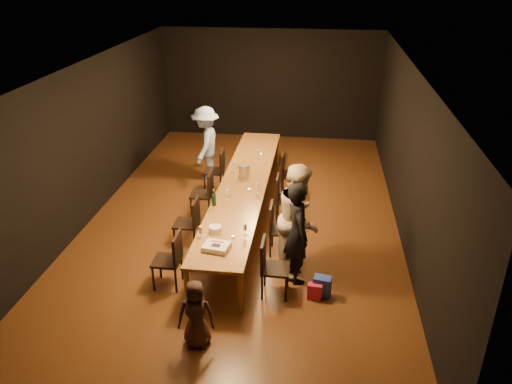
# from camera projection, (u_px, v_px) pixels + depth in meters

# --- Properties ---
(ground) EXTENTS (10.00, 10.00, 0.00)m
(ground) POSITION_uv_depth(u_px,v_px,m) (244.00, 217.00, 10.00)
(ground) COLOR #431F10
(ground) RESTS_ON ground
(room_shell) EXTENTS (6.04, 10.04, 3.02)m
(room_shell) POSITION_uv_depth(u_px,v_px,m) (243.00, 117.00, 9.11)
(room_shell) COLOR black
(room_shell) RESTS_ON ground
(table) EXTENTS (0.90, 6.00, 0.75)m
(table) POSITION_uv_depth(u_px,v_px,m) (244.00, 185.00, 9.70)
(table) COLOR #97632B
(table) RESTS_ON ground
(chair_right_0) EXTENTS (0.42, 0.42, 0.93)m
(chair_right_0) POSITION_uv_depth(u_px,v_px,m) (275.00, 268.00, 7.56)
(chair_right_0) COLOR black
(chair_right_0) RESTS_ON ground
(chair_right_1) EXTENTS (0.42, 0.42, 0.93)m
(chair_right_1) POSITION_uv_depth(u_px,v_px,m) (282.00, 229.00, 8.63)
(chair_right_1) COLOR black
(chair_right_1) RESTS_ON ground
(chair_right_2) EXTENTS (0.42, 0.42, 0.93)m
(chair_right_2) POSITION_uv_depth(u_px,v_px,m) (287.00, 199.00, 9.70)
(chair_right_2) COLOR black
(chair_right_2) RESTS_ON ground
(chair_right_3) EXTENTS (0.42, 0.42, 0.93)m
(chair_right_3) POSITION_uv_depth(u_px,v_px,m) (291.00, 174.00, 10.78)
(chair_right_3) COLOR black
(chair_right_3) RESTS_ON ground
(chair_left_0) EXTENTS (0.42, 0.42, 0.93)m
(chair_left_0) POSITION_uv_depth(u_px,v_px,m) (167.00, 260.00, 7.75)
(chair_left_0) COLOR black
(chair_left_0) RESTS_ON ground
(chair_left_1) EXTENTS (0.42, 0.42, 0.93)m
(chair_left_1) POSITION_uv_depth(u_px,v_px,m) (186.00, 223.00, 8.83)
(chair_left_1) COLOR black
(chair_left_1) RESTS_ON ground
(chair_left_2) EXTENTS (0.42, 0.42, 0.93)m
(chair_left_2) POSITION_uv_depth(u_px,v_px,m) (202.00, 194.00, 9.90)
(chair_left_2) COLOR black
(chair_left_2) RESTS_ON ground
(chair_left_3) EXTENTS (0.42, 0.42, 0.93)m
(chair_left_3) POSITION_uv_depth(u_px,v_px,m) (214.00, 170.00, 10.98)
(chair_left_3) COLOR black
(chair_left_3) RESTS_ON ground
(woman_birthday) EXTENTS (0.58, 0.71, 1.69)m
(woman_birthday) POSITION_uv_depth(u_px,v_px,m) (298.00, 232.00, 7.77)
(woman_birthday) COLOR black
(woman_birthday) RESTS_ON ground
(woman_tan) EXTENTS (0.88, 1.03, 1.86)m
(woman_tan) POSITION_uv_depth(u_px,v_px,m) (299.00, 219.00, 8.00)
(woman_tan) COLOR beige
(woman_tan) RESTS_ON ground
(man_blue) EXTENTS (0.67, 1.13, 1.71)m
(man_blue) POSITION_uv_depth(u_px,v_px,m) (206.00, 143.00, 11.39)
(man_blue) COLOR #97B5EA
(man_blue) RESTS_ON ground
(child) EXTENTS (0.52, 0.38, 0.99)m
(child) POSITION_uv_depth(u_px,v_px,m) (196.00, 314.00, 6.54)
(child) COLOR #412924
(child) RESTS_ON ground
(gift_bag_red) EXTENTS (0.23, 0.14, 0.26)m
(gift_bag_red) POSITION_uv_depth(u_px,v_px,m) (315.00, 292.00, 7.58)
(gift_bag_red) COLOR #CF1F4E
(gift_bag_red) RESTS_ON ground
(gift_bag_blue) EXTENTS (0.29, 0.22, 0.33)m
(gift_bag_blue) POSITION_uv_depth(u_px,v_px,m) (322.00, 286.00, 7.63)
(gift_bag_blue) COLOR #2A47B6
(gift_bag_blue) RESTS_ON ground
(birthday_cake) EXTENTS (0.43, 0.36, 0.09)m
(birthday_cake) POSITION_uv_depth(u_px,v_px,m) (216.00, 247.00, 7.48)
(birthday_cake) COLOR white
(birthday_cake) RESTS_ON table
(plate_stack) EXTENTS (0.23, 0.23, 0.12)m
(plate_stack) POSITION_uv_depth(u_px,v_px,m) (215.00, 229.00, 7.93)
(plate_stack) COLOR white
(plate_stack) RESTS_ON table
(champagne_bottle) EXTENTS (0.08, 0.08, 0.31)m
(champagne_bottle) POSITION_uv_depth(u_px,v_px,m) (214.00, 197.00, 8.75)
(champagne_bottle) COLOR black
(champagne_bottle) RESTS_ON table
(ice_bucket) EXTENTS (0.22, 0.22, 0.24)m
(ice_bucket) POSITION_uv_depth(u_px,v_px,m) (244.00, 171.00, 9.92)
(ice_bucket) COLOR #B4B5B9
(ice_bucket) RESTS_ON table
(wineglass_0) EXTENTS (0.06, 0.06, 0.21)m
(wineglass_0) POSITION_uv_depth(u_px,v_px,m) (201.00, 232.00, 7.76)
(wineglass_0) COLOR beige
(wineglass_0) RESTS_ON table
(wineglass_1) EXTENTS (0.06, 0.06, 0.21)m
(wineglass_1) POSITION_uv_depth(u_px,v_px,m) (245.00, 229.00, 7.84)
(wineglass_1) COLOR beige
(wineglass_1) RESTS_ON table
(wineglass_2) EXTENTS (0.06, 0.06, 0.21)m
(wineglass_2) POSITION_uv_depth(u_px,v_px,m) (227.00, 195.00, 8.98)
(wineglass_2) COLOR silver
(wineglass_2) RESTS_ON table
(wineglass_3) EXTENTS (0.06, 0.06, 0.21)m
(wineglass_3) POSITION_uv_depth(u_px,v_px,m) (257.00, 188.00, 9.22)
(wineglass_3) COLOR beige
(wineglass_3) RESTS_ON table
(wineglass_4) EXTENTS (0.06, 0.06, 0.21)m
(wineglass_4) POSITION_uv_depth(u_px,v_px,m) (235.00, 167.00, 10.16)
(wineglass_4) COLOR silver
(wineglass_4) RESTS_ON table
(wineglass_5) EXTENTS (0.06, 0.06, 0.21)m
(wineglass_5) POSITION_uv_depth(u_px,v_px,m) (258.00, 155.00, 10.77)
(wineglass_5) COLOR silver
(wineglass_5) RESTS_ON table
(tealight_near) EXTENTS (0.05, 0.05, 0.03)m
(tealight_near) POSITION_uv_depth(u_px,v_px,m) (233.00, 237.00, 7.80)
(tealight_near) COLOR #B2B7B2
(tealight_near) RESTS_ON table
(tealight_mid) EXTENTS (0.05, 0.05, 0.03)m
(tealight_mid) POSITION_uv_depth(u_px,v_px,m) (249.00, 190.00, 9.37)
(tealight_mid) COLOR #B2B7B2
(tealight_mid) RESTS_ON table
(tealight_far) EXTENTS (0.05, 0.05, 0.03)m
(tealight_far) POSITION_uv_depth(u_px,v_px,m) (261.00, 154.00, 11.02)
(tealight_far) COLOR #B2B7B2
(tealight_far) RESTS_ON table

